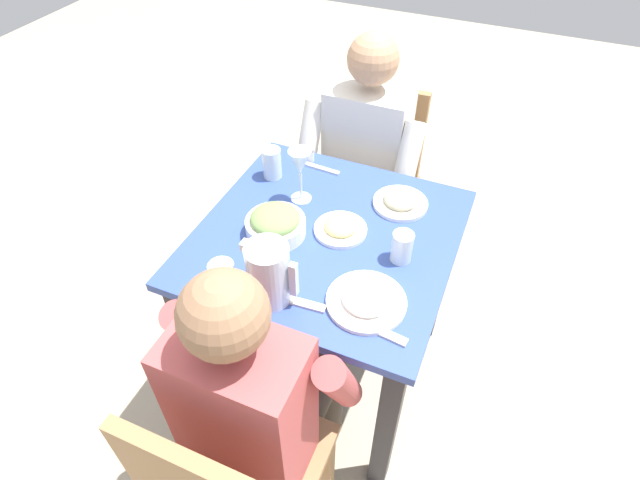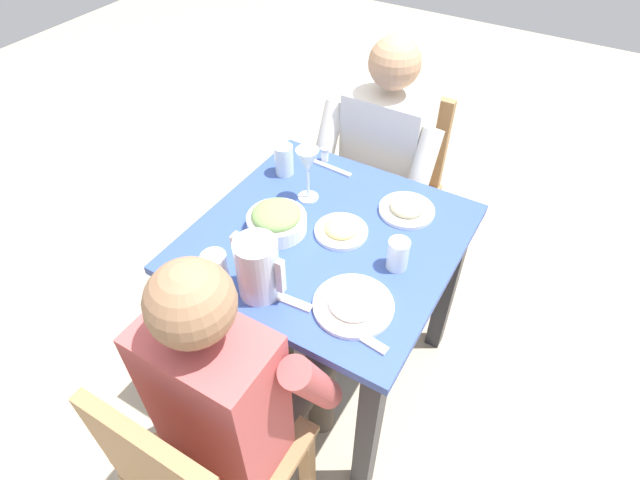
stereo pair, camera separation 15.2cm
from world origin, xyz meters
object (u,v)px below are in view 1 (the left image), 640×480
object	(u,v)px
plate_yoghurt	(366,299)
salt_shaker	(310,154)
diner_near	(262,390)
salad_bowl	(275,223)
water_pitcher	(269,273)
chair_far	(372,173)
dining_table	(326,265)
plate_fries	(340,228)
water_glass_near_right	(272,163)
water_glass_by_pitcher	(402,247)
water_glass_far_left	(223,277)
plate_beans	(401,201)
wine_glass	(300,165)
diner_far	(358,171)

from	to	relation	value
plate_yoghurt	salt_shaker	size ratio (longest dim) A/B	4.17
diner_near	salad_bowl	bearing A→B (deg)	111.36
water_pitcher	chair_far	bearing A→B (deg)	91.53
diner_near	salad_bowl	distance (m)	0.51
dining_table	plate_fries	bearing A→B (deg)	38.12
plate_fries	salt_shaker	size ratio (longest dim) A/B	3.15
water_glass_near_right	diner_near	bearing A→B (deg)	-65.74
diner_near	water_glass_by_pitcher	bearing A→B (deg)	66.16
water_pitcher	water_glass_by_pitcher	size ratio (longest dim) A/B	1.90
water_glass_far_left	water_pitcher	bearing A→B (deg)	10.82
salad_bowl	dining_table	bearing A→B (deg)	22.13
salad_bowl	plate_yoghurt	size ratio (longest dim) A/B	0.84
salad_bowl	water_glass_near_right	distance (m)	0.31
plate_beans	water_glass_far_left	bearing A→B (deg)	-122.52
salt_shaker	water_glass_by_pitcher	bearing A→B (deg)	-38.41
water_glass_by_pitcher	wine_glass	distance (m)	0.43
plate_yoghurt	salt_shaker	world-z (taller)	salt_shaker
diner_near	salad_bowl	world-z (taller)	diner_near
dining_table	salt_shaker	bearing A→B (deg)	121.07
plate_beans	water_glass_near_right	xyz separation A→B (m)	(-0.47, -0.02, 0.04)
plate_fries	water_glass_near_right	size ratio (longest dim) A/B	1.52
dining_table	water_pitcher	xyz separation A→B (m)	(-0.04, -0.30, 0.24)
water_pitcher	plate_beans	world-z (taller)	water_pitcher
plate_beans	diner_near	bearing A→B (deg)	-101.18
diner_far	water_glass_near_right	size ratio (longest dim) A/B	10.35
water_pitcher	wine_glass	bearing A→B (deg)	103.42
dining_table	salt_shaker	distance (m)	0.44
diner_far	water_pitcher	bearing A→B (deg)	-88.08
plate_fries	water_glass_far_left	world-z (taller)	water_glass_far_left
chair_far	water_pitcher	xyz separation A→B (m)	(0.03, -1.02, 0.36)
water_glass_far_left	water_glass_near_right	bearing A→B (deg)	102.32
dining_table	plate_beans	distance (m)	0.33
plate_fries	water_glass_by_pitcher	size ratio (longest dim) A/B	1.70
plate_yoghurt	salad_bowl	bearing A→B (deg)	156.27
salad_bowl	plate_fries	world-z (taller)	salad_bowl
salad_bowl	salt_shaker	distance (m)	0.41
dining_table	salt_shaker	xyz separation A→B (m)	(-0.21, 0.35, 0.17)
diner_near	plate_fries	world-z (taller)	diner_near
water_glass_far_left	dining_table	bearing A→B (deg)	61.11
water_pitcher	plate_fries	distance (m)	0.35
diner_near	dining_table	bearing A→B (deg)	93.11
chair_far	water_glass_near_right	size ratio (longest dim) A/B	7.72
salt_shaker	water_pitcher	bearing A→B (deg)	-75.76
chair_far	water_glass_far_left	distance (m)	1.09
salt_shaker	chair_far	bearing A→B (deg)	69.61
plate_fries	water_glass_far_left	bearing A→B (deg)	-121.36
chair_far	salad_bowl	bearing A→B (deg)	-95.64
chair_far	wine_glass	world-z (taller)	wine_glass
plate_yoghurt	water_glass_by_pitcher	bearing A→B (deg)	79.42
diner_far	salt_shaker	world-z (taller)	diner_far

